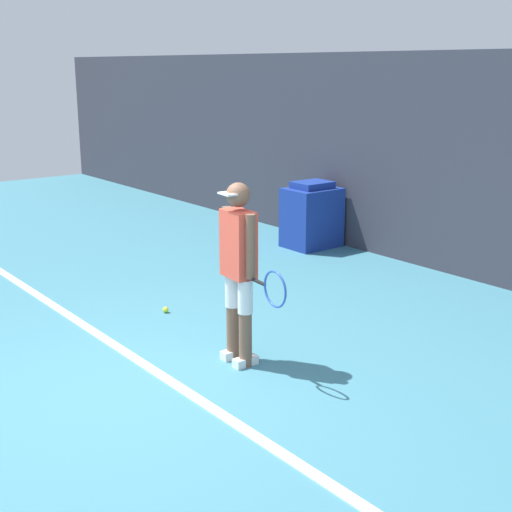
# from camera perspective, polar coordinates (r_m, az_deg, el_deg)

# --- Properties ---
(ground_plane) EXTENTS (24.00, 24.00, 0.00)m
(ground_plane) POSITION_cam_1_polar(r_m,az_deg,el_deg) (6.29, -9.91, -10.57)
(ground_plane) COLOR teal
(back_wall) EXTENTS (24.00, 0.10, 2.88)m
(back_wall) POSITION_cam_1_polar(r_m,az_deg,el_deg) (9.28, 18.66, 6.49)
(back_wall) COLOR #383842
(back_wall) RESTS_ON ground_plane
(court_baseline) EXTENTS (21.60, 0.10, 0.01)m
(court_baseline) POSITION_cam_1_polar(r_m,az_deg,el_deg) (6.44, -7.12, -9.76)
(court_baseline) COLOR white
(court_baseline) RESTS_ON ground_plane
(tennis_player) EXTENTS (0.98, 0.30, 1.70)m
(tennis_player) POSITION_cam_1_polar(r_m,az_deg,el_deg) (6.43, -1.34, -0.73)
(tennis_player) COLOR brown
(tennis_player) RESTS_ON ground_plane
(tennis_ball) EXTENTS (0.07, 0.07, 0.07)m
(tennis_ball) POSITION_cam_1_polar(r_m,az_deg,el_deg) (8.09, -7.25, -4.28)
(tennis_ball) COLOR #D1E533
(tennis_ball) RESTS_ON ground_plane
(covered_chair) EXTENTS (0.62, 0.79, 1.00)m
(covered_chair) POSITION_cam_1_polar(r_m,az_deg,el_deg) (10.86, 4.48, 3.22)
(covered_chair) COLOR navy
(covered_chair) RESTS_ON ground_plane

